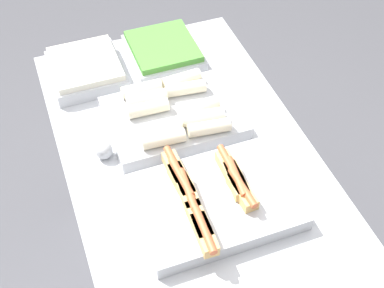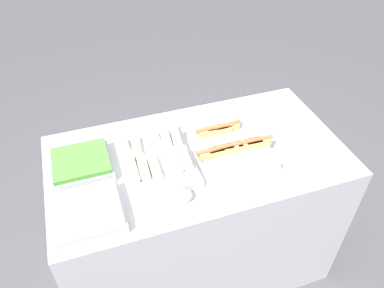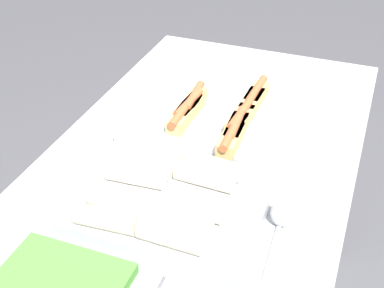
{
  "view_description": "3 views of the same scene",
  "coord_description": "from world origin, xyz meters",
  "px_view_note": "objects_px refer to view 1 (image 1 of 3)",
  "views": [
    {
      "loc": [
        1.03,
        -0.39,
        2.27
      ],
      "look_at": [
        -0.03,
        0.0,
        1.03
      ],
      "focal_mm": 50.0,
      "sensor_mm": 36.0,
      "label": 1
    },
    {
      "loc": [
        -0.47,
        -1.3,
        2.23
      ],
      "look_at": [
        -0.03,
        0.0,
        1.03
      ],
      "focal_mm": 35.0,
      "sensor_mm": 36.0,
      "label": 2
    },
    {
      "loc": [
        -1.06,
        -0.39,
        1.78
      ],
      "look_at": [
        -0.03,
        0.0,
        1.03
      ],
      "focal_mm": 50.0,
      "sensor_mm": 36.0,
      "label": 3
    }
  ],
  "objects_px": {
    "tray_side_back": "(163,52)",
    "serving_spoon_near": "(103,149)",
    "tray_hotdogs": "(213,200)",
    "tray_wraps": "(174,115)",
    "tray_side_front": "(86,69)"
  },
  "relations": [
    {
      "from": "tray_side_back",
      "to": "serving_spoon_near",
      "type": "relative_size",
      "value": 1.26
    },
    {
      "from": "tray_hotdogs",
      "to": "tray_wraps",
      "type": "bearing_deg",
      "value": 179.26
    },
    {
      "from": "tray_side_back",
      "to": "tray_hotdogs",
      "type": "bearing_deg",
      "value": -6.41
    },
    {
      "from": "tray_hotdogs",
      "to": "serving_spoon_near",
      "type": "bearing_deg",
      "value": -141.01
    },
    {
      "from": "tray_wraps",
      "to": "tray_side_back",
      "type": "distance_m",
      "value": 0.36
    },
    {
      "from": "tray_side_back",
      "to": "serving_spoon_near",
      "type": "bearing_deg",
      "value": -39.82
    },
    {
      "from": "tray_hotdogs",
      "to": "tray_side_front",
      "type": "height_order",
      "value": "tray_hotdogs"
    },
    {
      "from": "serving_spoon_near",
      "to": "tray_side_back",
      "type": "bearing_deg",
      "value": 140.18
    },
    {
      "from": "tray_side_back",
      "to": "serving_spoon_near",
      "type": "xyz_separation_m",
      "value": [
        0.41,
        -0.34,
        -0.01
      ]
    },
    {
      "from": "tray_side_front",
      "to": "tray_side_back",
      "type": "bearing_deg",
      "value": 90.0
    },
    {
      "from": "tray_hotdogs",
      "to": "tray_side_back",
      "type": "height_order",
      "value": "tray_hotdogs"
    },
    {
      "from": "tray_wraps",
      "to": "tray_side_back",
      "type": "height_order",
      "value": "tray_wraps"
    },
    {
      "from": "tray_hotdogs",
      "to": "tray_side_front",
      "type": "distance_m",
      "value": 0.76
    },
    {
      "from": "tray_hotdogs",
      "to": "tray_side_front",
      "type": "relative_size",
      "value": 1.67
    },
    {
      "from": "tray_wraps",
      "to": "serving_spoon_near",
      "type": "relative_size",
      "value": 2.01
    }
  ]
}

